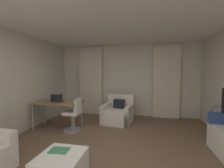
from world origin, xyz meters
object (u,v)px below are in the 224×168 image
(magazine_open, at_px, (59,150))
(handbag_primary, at_px, (217,118))
(desk_chair, at_px, (74,117))
(armchair, at_px, (118,113))
(desk, at_px, (58,104))
(laptop, at_px, (58,100))

(magazine_open, distance_m, handbag_primary, 3.05)
(desk_chair, bearing_deg, magazine_open, -70.72)
(armchair, relative_size, desk, 0.76)
(desk, height_order, desk_chair, desk_chair)
(laptop, bearing_deg, armchair, 28.66)
(laptop, height_order, magazine_open, laptop)
(armchair, xyz_separation_m, desk_chair, (-1.05, -0.98, 0.11))
(desk_chair, relative_size, laptop, 2.44)
(armchair, distance_m, magazine_open, 2.75)
(desk_chair, height_order, handbag_primary, handbag_primary)
(laptop, distance_m, handbag_primary, 3.85)
(armchair, relative_size, magazine_open, 3.33)
(desk, height_order, handbag_primary, handbag_primary)
(armchair, xyz_separation_m, magazine_open, (-0.45, -2.71, 0.13))
(desk, height_order, magazine_open, desk)
(desk_chair, height_order, laptop, laptop)
(laptop, distance_m, magazine_open, 2.20)
(desk, xyz_separation_m, handbag_primary, (3.81, -0.41, -0.04))
(armchair, height_order, magazine_open, armchair)
(desk, distance_m, laptop, 0.11)
(desk_chair, relative_size, handbag_primary, 2.39)
(desk_chair, bearing_deg, desk, 169.44)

